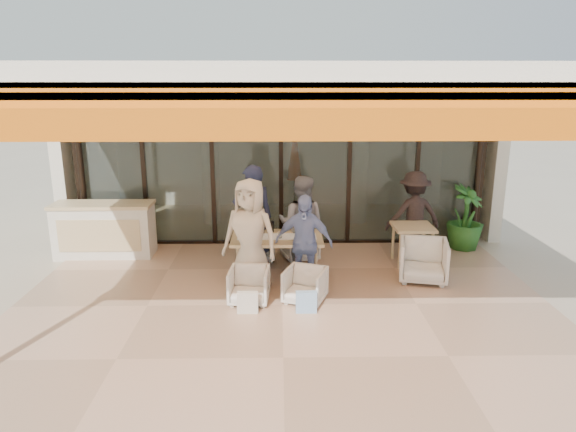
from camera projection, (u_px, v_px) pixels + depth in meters
name	position (u px, v px, depth m)	size (l,w,h in m)	color
ground	(282.00, 306.00, 7.62)	(70.00, 70.00, 0.00)	#C6B293
terrace_floor	(282.00, 306.00, 7.62)	(8.00, 6.00, 0.01)	tan
terrace_structure	(282.00, 81.00, 6.53)	(8.00, 6.00, 3.40)	silver
glass_storefront	(281.00, 167.00, 10.11)	(8.08, 0.10, 3.20)	#9EADA3
interior_block	(281.00, 124.00, 12.18)	(9.05, 3.62, 3.52)	silver
host_counter	(104.00, 229.00, 9.65)	(1.85, 0.65, 1.04)	silver
dining_table	(277.00, 240.00, 8.51)	(1.50, 0.90, 0.93)	#E4C18B
chair_far_left	(255.00, 242.00, 9.50)	(0.68, 0.63, 0.70)	white
chair_far_right	(300.00, 244.00, 9.53)	(0.59, 0.56, 0.61)	white
chair_near_left	(249.00, 284.00, 7.68)	(0.58, 0.55, 0.60)	white
chair_near_right	(305.00, 284.00, 7.69)	(0.57, 0.54, 0.59)	white
diner_navy	(253.00, 218.00, 8.86)	(0.69, 0.45, 1.88)	#1B233D
diner_grey	(301.00, 224.00, 8.90)	(0.82, 0.64, 1.68)	slate
diner_cream	(250.00, 236.00, 8.00)	(0.88, 0.57, 1.81)	beige
diner_periwinkle	(304.00, 243.00, 8.05)	(0.91, 0.38, 1.56)	#7D96D1
tote_bag_cream	(248.00, 303.00, 7.32)	(0.30, 0.10, 0.34)	silver
tote_bag_blue	(306.00, 303.00, 7.34)	(0.30, 0.10, 0.34)	#99BFD8
side_table	(413.00, 231.00, 9.15)	(0.70, 0.70, 0.74)	#E4C18B
side_chair	(423.00, 259.00, 8.49)	(0.76, 0.71, 0.78)	white
standing_woman	(413.00, 214.00, 9.61)	(1.06, 0.61, 1.63)	black
potted_palm	(466.00, 218.00, 10.03)	(0.72, 0.72, 1.29)	#1E5919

